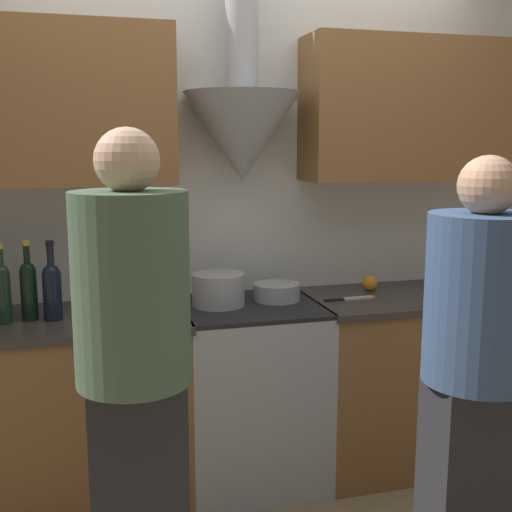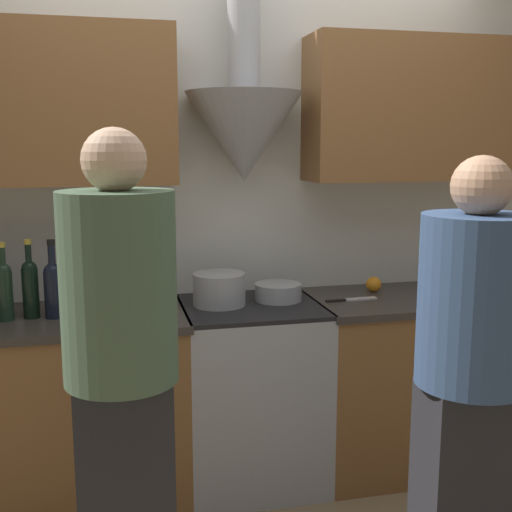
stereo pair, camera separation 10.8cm
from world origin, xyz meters
The scene contains 13 objects.
wall_back centered at (-0.03, 0.58, 1.47)m, with size 8.40×0.56×2.60m.
counter_left centered at (-1.03, 0.32, 0.44)m, with size 1.43×0.62×0.88m.
counter_right centered at (0.94, 0.32, 0.44)m, with size 1.25×0.62×0.88m.
stove_range centered at (0.00, 0.32, 0.45)m, with size 0.65×0.60×0.88m.
wine_bottle_6 centered at (-1.09, 0.29, 1.02)m, with size 0.07×0.07×0.34m.
wine_bottle_7 centered at (-0.98, 0.31, 1.03)m, with size 0.07×0.07×0.35m.
wine_bottle_8 centered at (-0.89, 0.29, 1.02)m, with size 0.08×0.08×0.34m.
stock_pot centered at (-0.15, 0.35, 0.96)m, with size 0.25×0.25×0.15m.
mixing_bowl centered at (0.15, 0.37, 0.92)m, with size 0.23×0.23×0.08m.
orange_fruit centered at (0.67, 0.43, 0.92)m, with size 0.08×0.08×0.08m.
chefs_knife centered at (0.49, 0.29, 0.89)m, with size 0.27×0.05×0.01m.
person_foreground_left centered at (-0.62, -0.69, 0.93)m, with size 0.34×0.34×1.68m.
person_foreground_right centered at (0.51, -0.73, 0.87)m, with size 0.37×0.37×1.60m.
Camera 2 is at (-0.65, -2.55, 1.63)m, focal length 45.00 mm.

